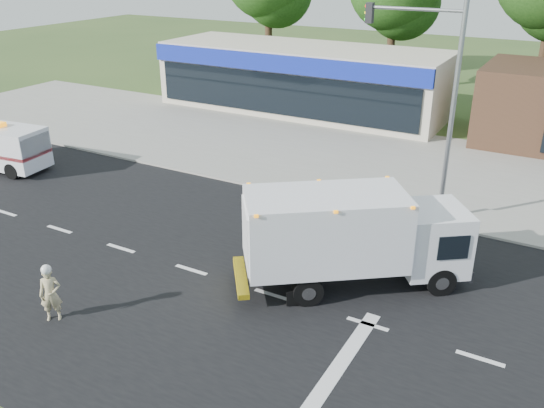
# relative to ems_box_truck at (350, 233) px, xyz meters

# --- Properties ---
(ground) EXTENTS (120.00, 120.00, 0.00)m
(ground) POSITION_rel_ems_box_truck_xyz_m (-1.71, -1.65, -1.77)
(ground) COLOR #385123
(ground) RESTS_ON ground
(road_asphalt) EXTENTS (60.00, 14.00, 0.02)m
(road_asphalt) POSITION_rel_ems_box_truck_xyz_m (-1.71, -1.65, -1.76)
(road_asphalt) COLOR black
(road_asphalt) RESTS_ON ground
(sidewalk) EXTENTS (60.00, 2.40, 0.12)m
(sidewalk) POSITION_rel_ems_box_truck_xyz_m (-1.71, 6.55, -1.71)
(sidewalk) COLOR gray
(sidewalk) RESTS_ON ground
(parking_apron) EXTENTS (60.00, 9.00, 0.02)m
(parking_apron) POSITION_rel_ems_box_truck_xyz_m (-1.71, 12.35, -1.76)
(parking_apron) COLOR gray
(parking_apron) RESTS_ON ground
(lane_markings) EXTENTS (55.20, 7.00, 0.01)m
(lane_markings) POSITION_rel_ems_box_truck_xyz_m (-0.36, -3.00, -1.75)
(lane_markings) COLOR silver
(lane_markings) RESTS_ON road_asphalt
(ems_box_truck) EXTENTS (6.82, 5.82, 3.07)m
(ems_box_truck) POSITION_rel_ems_box_truck_xyz_m (0.00, 0.00, 0.00)
(ems_box_truck) COLOR black
(ems_box_truck) RESTS_ON ground
(emergency_worker) EXTENTS (0.70, 0.68, 1.73)m
(emergency_worker) POSITION_rel_ems_box_truck_xyz_m (-6.44, -5.67, -0.92)
(emergency_worker) COLOR tan
(emergency_worker) RESTS_ON ground
(retail_strip_mall) EXTENTS (18.00, 6.20, 4.00)m
(retail_strip_mall) POSITION_rel_ems_box_truck_xyz_m (-10.71, 18.28, 0.25)
(retail_strip_mall) COLOR beige
(retail_strip_mall) RESTS_ON ground
(traffic_signal_pole) EXTENTS (3.51, 0.25, 8.00)m
(traffic_signal_pole) POSITION_rel_ems_box_truck_xyz_m (0.64, 5.95, 3.16)
(traffic_signal_pole) COLOR gray
(traffic_signal_pole) RESTS_ON ground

